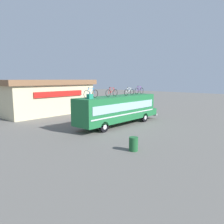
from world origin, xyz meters
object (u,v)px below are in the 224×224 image
object	(u,v)px
luggage_bag_1	(90,96)
rooftop_bicycle_1	(91,94)
rooftop_bicycle_3	(129,92)
rooftop_bicycle_4	(139,91)
bus	(118,108)
rooftop_bicycle_2	(112,93)
trash_bin	(133,144)

from	to	relation	value
luggage_bag_1	rooftop_bicycle_1	size ratio (longest dim) A/B	0.27
rooftop_bicycle_3	rooftop_bicycle_4	distance (m)	2.41
bus	rooftop_bicycle_1	size ratio (longest dim) A/B	6.31
rooftop_bicycle_1	rooftop_bicycle_4	xyz separation A→B (m)	(7.40, -0.25, -0.01)
luggage_bag_1	rooftop_bicycle_2	world-z (taller)	rooftop_bicycle_2
rooftop_bicycle_1	trash_bin	world-z (taller)	rooftop_bicycle_1
bus	trash_bin	size ratio (longest dim) A/B	11.95
trash_bin	rooftop_bicycle_4	bearing A→B (deg)	33.09
rooftop_bicycle_1	rooftop_bicycle_2	bearing A→B (deg)	-6.89
rooftop_bicycle_1	rooftop_bicycle_2	size ratio (longest dim) A/B	1.02
bus	rooftop_bicycle_2	world-z (taller)	rooftop_bicycle_2
trash_bin	rooftop_bicycle_3	bearing A→B (deg)	39.34
bus	trash_bin	xyz separation A→B (m)	(-5.75, -6.18, -1.30)
rooftop_bicycle_2	rooftop_bicycle_3	distance (m)	2.51
luggage_bag_1	rooftop_bicycle_4	xyz separation A→B (m)	(8.06, 0.32, 0.19)
rooftop_bicycle_4	rooftop_bicycle_2	bearing A→B (deg)	-179.33
rooftop_bicycle_1	trash_bin	xyz separation A→B (m)	(-2.17, -6.49, -3.01)
rooftop_bicycle_4	trash_bin	size ratio (longest dim) A/B	1.81
luggage_bag_1	rooftop_bicycle_2	distance (m)	3.20
rooftop_bicycle_4	trash_bin	distance (m)	11.81
rooftop_bicycle_3	rooftop_bicycle_4	bearing A→B (deg)	8.26
luggage_bag_1	trash_bin	distance (m)	6.72
rooftop_bicycle_1	rooftop_bicycle_3	xyz separation A→B (m)	(5.02, -0.59, -0.04)
bus	rooftop_bicycle_3	size ratio (longest dim) A/B	6.75
luggage_bag_1	rooftop_bicycle_3	world-z (taller)	rooftop_bicycle_3
rooftop_bicycle_2	rooftop_bicycle_4	size ratio (longest dim) A/B	1.03
rooftop_bicycle_1	rooftop_bicycle_4	world-z (taller)	rooftop_bicycle_1
luggage_bag_1	rooftop_bicycle_2	bearing A→B (deg)	4.78
bus	luggage_bag_1	world-z (taller)	luggage_bag_1
bus	trash_bin	distance (m)	8.54
rooftop_bicycle_2	rooftop_bicycle_4	xyz separation A→B (m)	(4.88, 0.06, 0.00)
rooftop_bicycle_3	luggage_bag_1	bearing A→B (deg)	179.77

